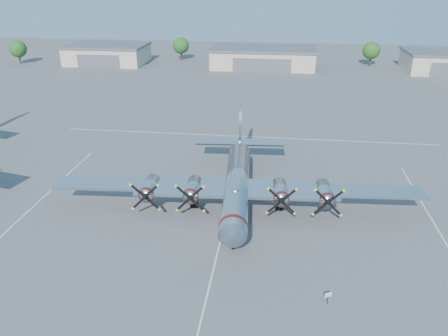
# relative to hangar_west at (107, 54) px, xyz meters

# --- Properties ---
(ground) EXTENTS (260.00, 260.00, 0.00)m
(ground) POSITION_rel_hangar_west_xyz_m (45.00, -81.96, -2.71)
(ground) COLOR #58585B
(ground) RESTS_ON ground
(parking_lines) EXTENTS (60.00, 50.08, 0.01)m
(parking_lines) POSITION_rel_hangar_west_xyz_m (45.00, -83.71, -2.71)
(parking_lines) COLOR silver
(parking_lines) RESTS_ON ground
(hangar_west) EXTENTS (22.60, 14.60, 5.40)m
(hangar_west) POSITION_rel_hangar_west_xyz_m (0.00, 0.00, 0.00)
(hangar_west) COLOR #B5AA90
(hangar_west) RESTS_ON ground
(hangar_center) EXTENTS (28.60, 14.60, 5.40)m
(hangar_center) POSITION_rel_hangar_west_xyz_m (45.00, -0.00, -0.00)
(hangar_center) COLOR #B5AA90
(hangar_center) RESTS_ON ground
(hangar_east) EXTENTS (20.60, 14.60, 5.40)m
(hangar_east) POSITION_rel_hangar_west_xyz_m (93.00, 0.00, 0.00)
(hangar_east) COLOR #B5AA90
(hangar_east) RESTS_ON ground
(tree_far_west) EXTENTS (4.80, 4.80, 6.64)m
(tree_far_west) POSITION_rel_hangar_west_xyz_m (-25.00, -3.96, 1.51)
(tree_far_west) COLOR #382619
(tree_far_west) RESTS_ON ground
(tree_west) EXTENTS (4.80, 4.80, 6.64)m
(tree_west) POSITION_rel_hangar_west_xyz_m (20.00, 8.04, 1.51)
(tree_west) COLOR #382619
(tree_west) RESTS_ON ground
(tree_east) EXTENTS (4.80, 4.80, 6.64)m
(tree_east) POSITION_rel_hangar_west_xyz_m (75.00, 6.04, 1.51)
(tree_east) COLOR #382619
(tree_east) RESTS_ON ground
(main_bomber_b29) EXTENTS (42.03, 30.15, 8.92)m
(main_bomber_b29) POSITION_rel_hangar_west_xyz_m (45.79, -78.91, -2.71)
(main_bomber_b29) COLOR silver
(main_bomber_b29) RESTS_ON ground
(info_placard) EXTENTS (0.54, 0.27, 1.09)m
(info_placard) POSITION_rel_hangar_west_xyz_m (54.71, -95.02, -1.95)
(info_placard) COLOR black
(info_placard) RESTS_ON ground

